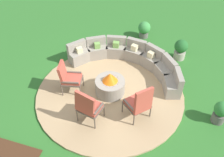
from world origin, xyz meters
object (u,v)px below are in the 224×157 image
lounge_chair_front_left (69,77)px  lounge_chair_front_right (88,106)px  lounge_chair_back_left (139,103)px  curved_stone_bench (129,59)px  potted_plant_1 (181,49)px  fire_pit (110,85)px  potted_plant_0 (144,29)px  potted_plant_2 (221,112)px

lounge_chair_front_left → lounge_chair_front_right: bearing=33.7°
lounge_chair_back_left → curved_stone_bench: bearing=61.6°
lounge_chair_front_left → potted_plant_1: lounge_chair_front_left is taller
fire_pit → lounge_chair_back_left: bearing=-33.6°
fire_pit → potted_plant_0: (0.33, 3.53, 0.01)m
curved_stone_bench → lounge_chair_front_right: bearing=-99.6°
lounge_chair_front_left → lounge_chair_back_left: 2.28m
lounge_chair_front_right → potted_plant_2: lounge_chair_front_right is taller
curved_stone_bench → lounge_chair_back_left: size_ratio=3.50×
lounge_chair_front_right → potted_plant_0: bearing=94.7°
lounge_chair_front_left → lounge_chair_back_left: bearing=67.0°
curved_stone_bench → lounge_chair_front_right: 2.71m
lounge_chair_back_left → potted_plant_0: bearing=50.3°
lounge_chair_front_right → potted_plant_0: lounge_chair_front_right is taller
potted_plant_0 → potted_plant_2: (2.85, -3.67, 0.02)m
lounge_chair_front_right → lounge_chair_back_left: lounge_chair_front_right is taller
curved_stone_bench → potted_plant_0: 2.10m
potted_plant_1 → curved_stone_bench: bearing=-147.3°
potted_plant_2 → lounge_chair_front_left: bearing=-178.1°
lounge_chair_back_left → potted_plant_2: size_ratio=1.63×
curved_stone_bench → potted_plant_0: size_ratio=5.97×
fire_pit → potted_plant_0: bearing=84.7°
curved_stone_bench → potted_plant_1: size_ratio=5.25×
fire_pit → lounge_chair_back_left: size_ratio=0.79×
potted_plant_1 → lounge_chair_back_left: bearing=-104.6°
lounge_chair_front_right → potted_plant_1: bearing=71.9°
potted_plant_0 → potted_plant_1: potted_plant_1 is taller
lounge_chair_back_left → fire_pit: bearing=97.2°
lounge_chair_front_left → potted_plant_0: size_ratio=1.53×
lounge_chair_back_left → potted_plant_2: (2.14, 0.55, -0.25)m
lounge_chair_front_left → curved_stone_bench: bearing=127.2°
lounge_chair_front_right → potted_plant_1: 4.26m
potted_plant_1 → potted_plant_0: bearing=145.7°
potted_plant_1 → fire_pit: bearing=-126.9°
curved_stone_bench → potted_plant_1: 1.94m
fire_pit → curved_stone_bench: 1.45m
lounge_chair_front_right → lounge_chair_back_left: bearing=34.4°
lounge_chair_back_left → potted_plant_0: lounge_chair_back_left is taller
lounge_chair_front_left → potted_plant_2: 4.39m
curved_stone_bench → fire_pit: bearing=-99.3°
lounge_chair_back_left → potted_plant_0: (-0.71, 4.22, -0.27)m
lounge_chair_front_right → lounge_chair_back_left: (1.25, 0.54, -0.02)m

